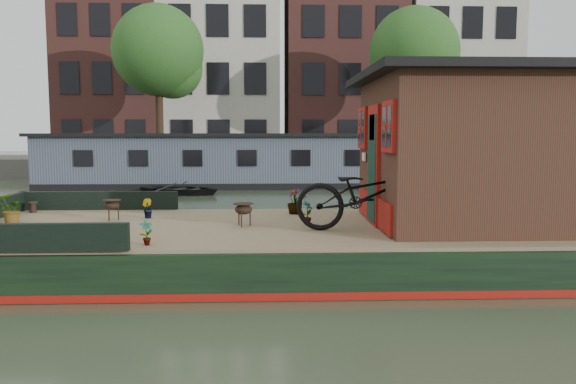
{
  "coord_description": "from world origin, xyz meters",
  "views": [
    {
      "loc": [
        -1.29,
        -8.86,
        2.1
      ],
      "look_at": [
        -0.93,
        0.5,
        1.12
      ],
      "focal_mm": 35.0,
      "sensor_mm": 36.0,
      "label": 1
    }
  ],
  "objects_px": {
    "dinghy": "(181,186)",
    "potted_plant_a": "(307,212)",
    "brazier_front": "(243,215)",
    "brazier_rear": "(112,210)",
    "cabin": "(484,148)",
    "bicycle": "(367,194)"
  },
  "relations": [
    {
      "from": "dinghy",
      "to": "potted_plant_a",
      "type": "bearing_deg",
      "value": -139.18
    },
    {
      "from": "brazier_front",
      "to": "dinghy",
      "type": "relative_size",
      "value": 0.13
    },
    {
      "from": "potted_plant_a",
      "to": "brazier_rear",
      "type": "bearing_deg",
      "value": 169.36
    },
    {
      "from": "cabin",
      "to": "bicycle",
      "type": "height_order",
      "value": "cabin"
    },
    {
      "from": "bicycle",
      "to": "brazier_front",
      "type": "bearing_deg",
      "value": 85.84
    },
    {
      "from": "bicycle",
      "to": "potted_plant_a",
      "type": "relative_size",
      "value": 5.2
    },
    {
      "from": "brazier_rear",
      "to": "cabin",
      "type": "bearing_deg",
      "value": -5.48
    },
    {
      "from": "cabin",
      "to": "dinghy",
      "type": "bearing_deg",
      "value": 121.07
    },
    {
      "from": "cabin",
      "to": "brazier_rear",
      "type": "relative_size",
      "value": 11.45
    },
    {
      "from": "brazier_front",
      "to": "brazier_rear",
      "type": "relative_size",
      "value": 1.05
    },
    {
      "from": "cabin",
      "to": "brazier_front",
      "type": "distance_m",
      "value": 3.98
    },
    {
      "from": "potted_plant_a",
      "to": "dinghy",
      "type": "bearing_deg",
      "value": 108.69
    },
    {
      "from": "potted_plant_a",
      "to": "brazier_rear",
      "type": "relative_size",
      "value": 1.17
    },
    {
      "from": "brazier_front",
      "to": "dinghy",
      "type": "bearing_deg",
      "value": 103.6
    },
    {
      "from": "potted_plant_a",
      "to": "brazier_rear",
      "type": "height_order",
      "value": "potted_plant_a"
    },
    {
      "from": "bicycle",
      "to": "potted_plant_a",
      "type": "height_order",
      "value": "bicycle"
    },
    {
      "from": "cabin",
      "to": "brazier_rear",
      "type": "bearing_deg",
      "value": 174.52
    },
    {
      "from": "dinghy",
      "to": "cabin",
      "type": "bearing_deg",
      "value": -126.8
    },
    {
      "from": "bicycle",
      "to": "brazier_front",
      "type": "distance_m",
      "value": 1.97
    },
    {
      "from": "cabin",
      "to": "brazier_rear",
      "type": "xyz_separation_m",
      "value": [
        -6.07,
        0.58,
        -1.05
      ]
    },
    {
      "from": "bicycle",
      "to": "cabin",
      "type": "bearing_deg",
      "value": -59.14
    },
    {
      "from": "bicycle",
      "to": "brazier_front",
      "type": "height_order",
      "value": "bicycle"
    }
  ]
}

